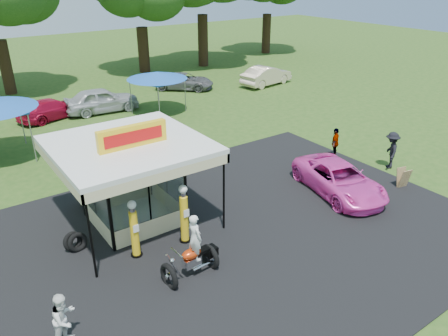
{
  "coord_description": "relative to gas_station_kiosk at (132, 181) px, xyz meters",
  "views": [
    {
      "loc": [
        -7.74,
        -9.31,
        9.31
      ],
      "look_at": [
        1.65,
        4.0,
        1.73
      ],
      "focal_mm": 35.0,
      "sensor_mm": 36.0,
      "label": 1
    }
  ],
  "objects": [
    {
      "name": "gas_station_kiosk",
      "position": [
        0.0,
        0.0,
        0.0
      ],
      "size": [
        5.4,
        5.4,
        4.18
      ],
      "color": "white",
      "rests_on": "ground"
    },
    {
      "name": "bg_car_c",
      "position": [
        4.25,
        14.52,
        -0.93
      ],
      "size": [
        5.16,
        2.44,
        1.71
      ],
      "primitive_type": "imported",
      "rotation": [
        0.0,
        0.0,
        1.49
      ],
      "color": "#B1B1B5",
      "rests_on": "ground"
    },
    {
      "name": "bg_car_e",
      "position": [
        18.47,
        13.75,
        -0.98
      ],
      "size": [
        5.11,
        2.48,
        1.61
      ],
      "primitive_type": "imported",
      "rotation": [
        0.0,
        0.0,
        1.73
      ],
      "color": "beige",
      "rests_on": "ground"
    },
    {
      "name": "tent_east",
      "position": [
        7.42,
        12.16,
        0.78
      ],
      "size": [
        4.06,
        4.06,
        2.84
      ],
      "rotation": [
        0.0,
        0.0,
        0.33
      ],
      "color": "gray",
      "rests_on": "ground"
    },
    {
      "name": "spare_tires",
      "position": [
        -2.59,
        -0.63,
        -1.42
      ],
      "size": [
        0.91,
        0.64,
        0.75
      ],
      "rotation": [
        0.0,
        0.0,
        0.18
      ],
      "color": "black",
      "rests_on": "ground"
    },
    {
      "name": "kiosk_car",
      "position": [
        -0.0,
        2.21,
        -1.3
      ],
      "size": [
        2.82,
        1.13,
        0.96
      ],
      "primitive_type": "imported",
      "rotation": [
        0.0,
        0.0,
        1.57
      ],
      "color": "yellow",
      "rests_on": "ground"
    },
    {
      "name": "spectator_west",
      "position": [
        -4.14,
        -4.67,
        -0.98
      ],
      "size": [
        0.98,
        0.94,
        1.6
      ],
      "primitive_type": "imported",
      "rotation": [
        0.0,
        0.0,
        0.6
      ],
      "color": "white",
      "rests_on": "ground"
    },
    {
      "name": "bg_car_d",
      "position": [
        12.06,
        16.55,
        -1.13
      ],
      "size": [
        4.93,
        4.79,
        1.31
      ],
      "primitive_type": "imported",
      "rotation": [
        0.0,
        0.0,
        0.82
      ],
      "color": "slate",
      "rests_on": "ground"
    },
    {
      "name": "a_frame_sign",
      "position": [
        11.28,
        -4.41,
        -1.31
      ],
      "size": [
        0.56,
        0.57,
        0.93
      ],
      "rotation": [
        0.0,
        0.0,
        -0.22
      ],
      "color": "#593819",
      "rests_on": "ground"
    },
    {
      "name": "pink_sedan",
      "position": [
        8.44,
        -3.08,
        -1.1
      ],
      "size": [
        3.31,
        5.3,
        1.37
      ],
      "primitive_type": "imported",
      "rotation": [
        0.0,
        0.0,
        -0.22
      ],
      "color": "#FC44BE",
      "rests_on": "ground"
    },
    {
      "name": "bg_car_b",
      "position": [
        0.99,
        15.07,
        -1.11
      ],
      "size": [
        4.97,
        3.19,
        1.34
      ],
      "primitive_type": "imported",
      "rotation": [
        0.0,
        0.0,
        1.88
      ],
      "color": "#AC0D2C",
      "rests_on": "ground"
    },
    {
      "name": "asphalt_apron",
      "position": [
        2.0,
        -2.99,
        -1.76
      ],
      "size": [
        20.0,
        14.0,
        0.04
      ],
      "primitive_type": "cube",
      "color": "black",
      "rests_on": "ground"
    },
    {
      "name": "spectator_east_b",
      "position": [
        11.38,
        -0.21,
        -0.97
      ],
      "size": [
        1.02,
        0.83,
        1.63
      ],
      "primitive_type": "imported",
      "rotation": [
        0.0,
        0.0,
        3.68
      ],
      "color": "gray",
      "rests_on": "ground"
    },
    {
      "name": "ground",
      "position": [
        2.0,
        -4.99,
        -1.78
      ],
      "size": [
        120.0,
        120.0,
        0.0
      ],
      "primitive_type": "plane",
      "color": "#284D18",
      "rests_on": "ground"
    },
    {
      "name": "gas_pump_right",
      "position": [
        0.89,
        -2.41,
        -0.66
      ],
      "size": [
        0.44,
        0.44,
        2.34
      ],
      "color": "black",
      "rests_on": "ground"
    },
    {
      "name": "spectator_east_a",
      "position": [
        12.65,
        -2.71,
        -0.84
      ],
      "size": [
        1.37,
        1.35,
        1.89
      ],
      "primitive_type": "imported",
      "rotation": [
        0.0,
        0.0,
        3.9
      ],
      "color": "black",
      "rests_on": "ground"
    },
    {
      "name": "motorcycle",
      "position": [
        0.17,
        -4.21,
        -0.88
      ],
      "size": [
        1.98,
        1.04,
        2.32
      ],
      "rotation": [
        0.0,
        0.0,
        0.07
      ],
      "color": "black",
      "rests_on": "ground"
    },
    {
      "name": "gas_pump_left",
      "position": [
        -0.96,
        -2.2,
        -0.72
      ],
      "size": [
        0.41,
        0.41,
        2.22
      ],
      "color": "black",
      "rests_on": "ground"
    }
  ]
}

